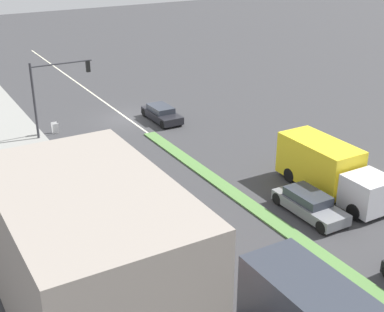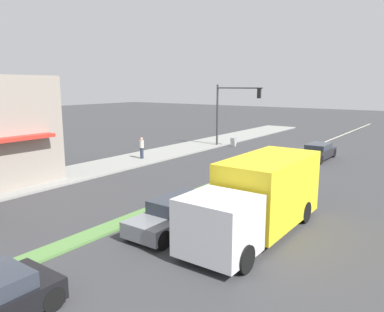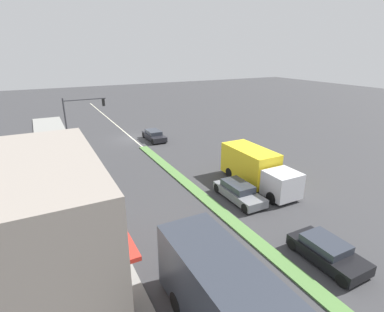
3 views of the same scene
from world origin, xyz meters
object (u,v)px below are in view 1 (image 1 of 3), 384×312
(pedestrian, at_px, (61,177))
(suv_grey, at_px, (309,204))
(traffic_signal_main, at_px, (52,86))
(sedan_dark, at_px, (162,114))
(delivery_truck, at_px, (330,169))
(warning_aframe_sign, at_px, (55,128))

(pedestrian, distance_m, suv_grey, 14.36)
(traffic_signal_main, distance_m, sedan_dark, 9.00)
(pedestrian, bearing_deg, delivery_truck, 149.97)
(traffic_signal_main, relative_size, sedan_dark, 1.32)
(traffic_signal_main, bearing_deg, sedan_dark, 173.94)
(traffic_signal_main, bearing_deg, delivery_truck, 123.22)
(traffic_signal_main, relative_size, delivery_truck, 0.75)
(traffic_signal_main, xyz_separation_m, sedan_dark, (-8.32, 0.88, -3.31))
(warning_aframe_sign, xyz_separation_m, sedan_dark, (-8.31, 1.49, 0.16))
(warning_aframe_sign, distance_m, delivery_truck, 20.83)
(pedestrian, distance_m, sedan_dark, 13.61)
(delivery_truck, bearing_deg, warning_aframe_sign, -57.72)
(pedestrian, xyz_separation_m, warning_aframe_sign, (-2.54, -9.70, -0.55))
(pedestrian, xyz_separation_m, suv_grey, (-10.85, 9.40, -0.35))
(delivery_truck, bearing_deg, pedestrian, -30.03)
(traffic_signal_main, relative_size, warning_aframe_sign, 6.69)
(traffic_signal_main, relative_size, pedestrian, 3.44)
(traffic_signal_main, distance_m, delivery_truck, 20.45)
(pedestrian, distance_m, delivery_truck, 15.77)
(warning_aframe_sign, relative_size, delivery_truck, 0.11)
(traffic_signal_main, distance_m, warning_aframe_sign, 3.53)
(suv_grey, bearing_deg, warning_aframe_sign, -66.50)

